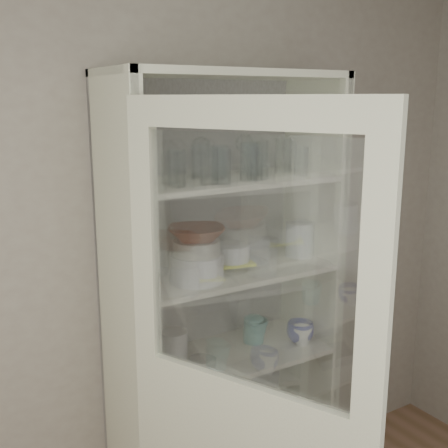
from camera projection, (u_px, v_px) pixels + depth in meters
wall_back at (160, 255)px, 2.53m from camera, size 3.60×0.02×2.60m
pantry_cabinet at (217, 332)px, 2.57m from camera, size 1.00×0.45×2.10m
cupboard_door at (244, 445)px, 1.85m from camera, size 0.41×0.83×2.00m
tumbler_0 at (177, 168)px, 2.11m from camera, size 0.09×0.09×0.14m
tumbler_1 at (209, 166)px, 2.17m from camera, size 0.08×0.08×0.14m
tumbler_2 at (222, 166)px, 2.18m from camera, size 0.08×0.08×0.14m
tumbler_3 at (255, 164)px, 2.29m from camera, size 0.09×0.09×0.13m
tumbler_4 at (249, 162)px, 2.26m from camera, size 0.10×0.10×0.16m
tumbler_5 at (259, 160)px, 2.31m from camera, size 0.08×0.08×0.16m
tumbler_6 at (301, 161)px, 2.41m from camera, size 0.08×0.08×0.12m
tumbler_7 at (147, 168)px, 2.14m from camera, size 0.08×0.08×0.13m
tumbler_8 at (170, 168)px, 2.19m from camera, size 0.08×0.08×0.13m
tumbler_9 at (200, 162)px, 2.28m from camera, size 0.10×0.10×0.15m
tumbler_10 at (220, 161)px, 2.34m from camera, size 0.08×0.08×0.14m
tumbler_11 at (254, 158)px, 2.44m from camera, size 0.09×0.09×0.15m
goblet_0 at (125, 162)px, 2.20m from camera, size 0.08×0.08×0.17m
goblet_1 at (201, 155)px, 2.37m from camera, size 0.08×0.08×0.19m
goblet_2 at (244, 152)px, 2.49m from camera, size 0.09×0.09×0.19m
goblet_3 at (290, 153)px, 2.62m from camera, size 0.07×0.07×0.15m
plate_stack_front at (197, 268)px, 2.28m from camera, size 0.22×0.22×0.11m
plate_stack_back at (146, 260)px, 2.39m from camera, size 0.19×0.19×0.11m
cream_bowl at (197, 247)px, 2.26m from camera, size 0.23×0.23×0.06m
terracotta_bowl at (197, 233)px, 2.24m from camera, size 0.30×0.30×0.06m
glass_platter at (231, 265)px, 2.47m from camera, size 0.38×0.38×0.02m
yellow_trivet at (231, 262)px, 2.47m from camera, size 0.20×0.20×0.01m
white_ramekin at (231, 252)px, 2.46m from camera, size 0.19×0.19×0.07m
grey_bowl_stack at (299, 239)px, 2.63m from camera, size 0.13×0.13×0.16m
mug_blue at (300, 332)px, 2.65m from camera, size 0.16×0.16×0.10m
mug_teal at (257, 330)px, 2.66m from camera, size 0.14×0.14×0.10m
mug_white at (302, 336)px, 2.62m from camera, size 0.10×0.10×0.09m
teal_jar at (254, 330)px, 2.65m from camera, size 0.09×0.09×0.11m
measuring_cups at (201, 363)px, 2.40m from camera, size 0.11×0.11×0.04m
white_canister at (175, 346)px, 2.45m from camera, size 0.15×0.15×0.14m
cream_dish at (174, 446)px, 2.45m from camera, size 0.33×0.33×0.08m
tin_box at (272, 413)px, 2.73m from camera, size 0.23×0.18×0.06m
tumbler_12 at (284, 156)px, 2.48m from camera, size 0.08×0.08×0.15m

